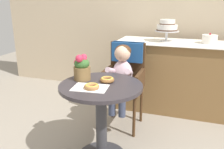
# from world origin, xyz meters

# --- Properties ---
(back_wall) EXTENTS (4.80, 0.10, 2.70)m
(back_wall) POSITION_xyz_m (0.00, 1.85, 1.35)
(back_wall) COLOR #C1AD8E
(back_wall) RESTS_ON ground
(cafe_table) EXTENTS (0.72, 0.72, 0.72)m
(cafe_table) POSITION_xyz_m (0.00, 0.00, 0.51)
(cafe_table) COLOR #332D33
(cafe_table) RESTS_ON ground
(wicker_chair) EXTENTS (0.42, 0.45, 0.95)m
(wicker_chair) POSITION_xyz_m (0.02, 0.71, 0.64)
(wicker_chair) COLOR #472D19
(wicker_chair) RESTS_ON ground
(seated_child) EXTENTS (0.27, 0.32, 0.73)m
(seated_child) POSITION_xyz_m (0.02, 0.56, 0.68)
(seated_child) COLOR silver
(seated_child) RESTS_ON ground
(paper_napkin) EXTENTS (0.31, 0.24, 0.00)m
(paper_napkin) POSITION_xyz_m (-0.05, -0.11, 0.72)
(paper_napkin) COLOR white
(paper_napkin) RESTS_ON cafe_table
(donut_front) EXTENTS (0.13, 0.13, 0.04)m
(donut_front) POSITION_xyz_m (-0.03, -0.12, 0.74)
(donut_front) COLOR #AD7542
(donut_front) RESTS_ON cafe_table
(donut_mid) EXTENTS (0.13, 0.13, 0.04)m
(donut_mid) POSITION_xyz_m (0.03, 0.08, 0.74)
(donut_mid) COLOR #936033
(donut_mid) RESTS_ON cafe_table
(flower_vase) EXTENTS (0.15, 0.17, 0.24)m
(flower_vase) POSITION_xyz_m (-0.21, 0.07, 0.83)
(flower_vase) COLOR brown
(flower_vase) RESTS_ON cafe_table
(display_counter) EXTENTS (1.56, 0.62, 0.90)m
(display_counter) POSITION_xyz_m (0.55, 1.30, 0.45)
(display_counter) COLOR olive
(display_counter) RESTS_ON ground
(tiered_cake_stand) EXTENTS (0.30, 0.30, 0.27)m
(tiered_cake_stand) POSITION_xyz_m (0.39, 1.30, 1.08)
(tiered_cake_stand) COLOR silver
(tiered_cake_stand) RESTS_ON display_counter
(round_layer_cake) EXTENTS (0.18, 0.18, 0.13)m
(round_layer_cake) POSITION_xyz_m (0.90, 1.33, 0.95)
(round_layer_cake) COLOR white
(round_layer_cake) RESTS_ON display_counter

